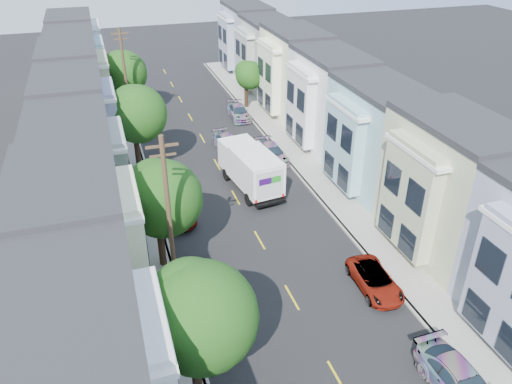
{
  "coord_description": "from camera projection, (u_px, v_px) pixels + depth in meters",
  "views": [
    {
      "loc": [
        -8.67,
        -20.29,
        19.57
      ],
      "look_at": [
        0.61,
        8.69,
        2.2
      ],
      "focal_mm": 35.0,
      "sensor_mm": 36.0,
      "label": 1
    }
  ],
  "objects": [
    {
      "name": "ground",
      "position": [
        292.0,
        298.0,
        28.79
      ],
      "size": [
        160.0,
        160.0,
        0.0
      ],
      "primitive_type": "plane",
      "color": "black",
      "rests_on": "ground"
    },
    {
      "name": "road_slab",
      "position": [
        226.0,
        180.0,
        41.19
      ],
      "size": [
        12.0,
        70.0,
        0.02
      ],
      "primitive_type": "cube",
      "color": "black",
      "rests_on": "ground"
    },
    {
      "name": "curb_left",
      "position": [
        152.0,
        190.0,
        39.55
      ],
      "size": [
        0.3,
        70.0,
        0.15
      ],
      "primitive_type": "cube",
      "color": "gray",
      "rests_on": "ground"
    },
    {
      "name": "curb_right",
      "position": [
        294.0,
        169.0,
        42.76
      ],
      "size": [
        0.3,
        70.0,
        0.15
      ],
      "primitive_type": "cube",
      "color": "gray",
      "rests_on": "ground"
    },
    {
      "name": "sidewalk_left",
      "position": [
        135.0,
        193.0,
        39.21
      ],
      "size": [
        2.6,
        70.0,
        0.15
      ],
      "primitive_type": "cube",
      "color": "gray",
      "rests_on": "ground"
    },
    {
      "name": "sidewalk_right",
      "position": [
        308.0,
        167.0,
        43.1
      ],
      "size": [
        2.6,
        70.0,
        0.15
      ],
      "primitive_type": "cube",
      "color": "gray",
      "rests_on": "ground"
    },
    {
      "name": "centerline",
      "position": [
        226.0,
        180.0,
        41.19
      ],
      "size": [
        0.12,
        70.0,
        0.01
      ],
      "primitive_type": "cube",
      "color": "gold",
      "rests_on": "ground"
    },
    {
      "name": "townhouse_row_left",
      "position": [
        85.0,
        201.0,
        38.24
      ],
      "size": [
        5.0,
        70.0,
        8.5
      ],
      "primitive_type": "cube",
      "color": "#93C0CA",
      "rests_on": "ground"
    },
    {
      "name": "townhouse_row_right",
      "position": [
        348.0,
        162.0,
        44.15
      ],
      "size": [
        5.0,
        70.0,
        8.5
      ],
      "primitive_type": "cube",
      "color": "#93C0CA",
      "rests_on": "ground"
    },
    {
      "name": "tree_b",
      "position": [
        199.0,
        318.0,
        20.09
      ],
      "size": [
        4.7,
        4.7,
        7.58
      ],
      "color": "black",
      "rests_on": "ground"
    },
    {
      "name": "tree_c",
      "position": [
        161.0,
        199.0,
        29.11
      ],
      "size": [
        4.7,
        4.7,
        7.15
      ],
      "color": "black",
      "rests_on": "ground"
    },
    {
      "name": "tree_d",
      "position": [
        137.0,
        114.0,
        39.7
      ],
      "size": [
        4.7,
        4.7,
        7.63
      ],
      "color": "black",
      "rests_on": "ground"
    },
    {
      "name": "tree_e",
      "position": [
        123.0,
        74.0,
        51.05
      ],
      "size": [
        4.7,
        4.7,
        7.18
      ],
      "color": "black",
      "rests_on": "ground"
    },
    {
      "name": "tree_far_r",
      "position": [
        249.0,
        76.0,
        54.4
      ],
      "size": [
        3.1,
        3.1,
        5.24
      ],
      "color": "black",
      "rests_on": "ground"
    },
    {
      "name": "utility_pole_near",
      "position": [
        170.0,
        223.0,
        26.22
      ],
      "size": [
        1.6,
        0.26,
        10.0
      ],
      "color": "#42301E",
      "rests_on": "ground"
    },
    {
      "name": "utility_pole_far",
      "position": [
        126.0,
        81.0,
        47.72
      ],
      "size": [
        1.6,
        0.26,
        10.0
      ],
      "color": "#42301E",
      "rests_on": "ground"
    },
    {
      "name": "fedex_truck",
      "position": [
        250.0,
        167.0,
        39.09
      ],
      "size": [
        2.7,
        7.02,
        3.37
      ],
      "rotation": [
        0.0,
        0.0,
        0.13
      ],
      "color": "white",
      "rests_on": "ground"
    },
    {
      "name": "lead_sedan",
      "position": [
        229.0,
        143.0,
        46.0
      ],
      "size": [
        2.4,
        4.67,
        1.34
      ],
      "primitive_type": "imported",
      "rotation": [
        0.0,
        0.0,
        0.12
      ],
      "color": "black",
      "rests_on": "ground"
    },
    {
      "name": "parked_left_c",
      "position": [
        213.0,
        321.0,
        26.15
      ],
      "size": [
        1.68,
        4.4,
        1.45
      ],
      "primitive_type": "imported",
      "rotation": [
        0.0,
        0.0,
        -0.03
      ],
      "color": "silver",
      "rests_on": "ground"
    },
    {
      "name": "parked_left_d",
      "position": [
        175.0,
        208.0,
        35.99
      ],
      "size": [
        2.6,
        5.45,
        1.5
      ],
      "primitive_type": "imported",
      "rotation": [
        0.0,
        0.0,
        -0.02
      ],
      "color": "black",
      "rests_on": "ground"
    },
    {
      "name": "parked_right_a",
      "position": [
        461.0,
        384.0,
        22.64
      ],
      "size": [
        2.32,
        5.12,
        1.51
      ],
      "primitive_type": "imported",
      "rotation": [
        0.0,
        0.0,
        0.04
      ],
      "color": "slate",
      "rests_on": "ground"
    },
    {
      "name": "parked_right_b",
      "position": [
        375.0,
        280.0,
        29.17
      ],
      "size": [
        2.26,
        4.55,
        1.24
      ],
      "primitive_type": "imported",
      "rotation": [
        0.0,
        0.0,
        -0.05
      ],
      "color": "silver",
      "rests_on": "ground"
    },
    {
      "name": "parked_right_c",
      "position": [
        272.0,
        153.0,
        44.2
      ],
      "size": [
        2.19,
        4.66,
        1.36
      ],
      "primitive_type": "imported",
      "rotation": [
        0.0,
        0.0,
        0.06
      ],
      "color": "black",
      "rests_on": "ground"
    },
    {
      "name": "parked_right_d",
      "position": [
        239.0,
        112.0,
        53.02
      ],
      "size": [
        2.08,
        4.56,
        1.35
      ],
      "primitive_type": "imported",
      "rotation": [
        0.0,
        0.0,
        -0.04
      ],
      "color": "black",
      "rests_on": "ground"
    }
  ]
}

